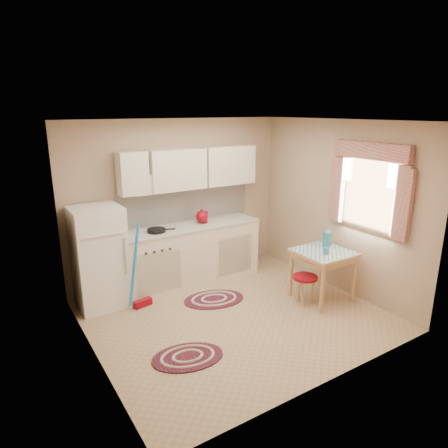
{
  "coord_description": "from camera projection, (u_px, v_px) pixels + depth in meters",
  "views": [
    {
      "loc": [
        -2.66,
        -3.93,
        2.64
      ],
      "look_at": [
        -0.02,
        0.25,
        1.2
      ],
      "focal_mm": 32.0,
      "sensor_mm": 36.0,
      "label": 1
    }
  ],
  "objects": [
    {
      "name": "mug",
      "position": [
        326.0,
        251.0,
        5.43
      ],
      "size": [
        0.1,
        0.1,
        0.1
      ],
      "primitive_type": "cylinder",
      "rotation": [
        0.0,
        0.0,
        -0.24
      ],
      "color": "teal",
      "rests_on": "table"
    },
    {
      "name": "coffee_pot",
      "position": [
        327.0,
        237.0,
        5.7
      ],
      "size": [
        0.18,
        0.17,
        0.29
      ],
      "primitive_type": null,
      "rotation": [
        0.0,
        0.0,
        -0.37
      ],
      "color": "teal",
      "rests_on": "table"
    },
    {
      "name": "rug_left",
      "position": [
        188.0,
        357.0,
        4.39
      ],
      "size": [
        0.9,
        0.71,
        0.02
      ],
      "primitive_type": null,
      "rotation": [
        0.0,
        0.0,
        -0.24
      ],
      "color": "maroon",
      "rests_on": "ground"
    },
    {
      "name": "base_cabinets",
      "position": [
        189.0,
        255.0,
        6.22
      ],
      "size": [
        2.25,
        0.6,
        0.88
      ],
      "primitive_type": "cube",
      "color": "white",
      "rests_on": "ground"
    },
    {
      "name": "stool",
      "position": [
        304.0,
        290.0,
        5.54
      ],
      "size": [
        0.35,
        0.35,
        0.42
      ],
      "primitive_type": "cylinder",
      "rotation": [
        0.0,
        0.0,
        -0.01
      ],
      "color": "maroon",
      "rests_on": "ground"
    },
    {
      "name": "red_kettle",
      "position": [
        202.0,
        217.0,
        6.18
      ],
      "size": [
        0.27,
        0.26,
        0.21
      ],
      "primitive_type": null,
      "rotation": [
        0.0,
        0.0,
        0.41
      ],
      "color": "maroon",
      "rests_on": "countertop"
    },
    {
      "name": "broom",
      "position": [
        140.0,
        266.0,
        5.37
      ],
      "size": [
        0.3,
        0.17,
        1.2
      ],
      "primitive_type": null,
      "rotation": [
        0.0,
        0.0,
        0.18
      ],
      "color": "#2280D6",
      "rests_on": "ground"
    },
    {
      "name": "table",
      "position": [
        322.0,
        275.0,
        5.66
      ],
      "size": [
        0.72,
        0.72,
        0.72
      ],
      "primitive_type": "cube",
      "color": "tan",
      "rests_on": "ground"
    },
    {
      "name": "fridge",
      "position": [
        99.0,
        257.0,
        5.4
      ],
      "size": [
        0.65,
        0.6,
        1.4
      ],
      "primitive_type": "cube",
      "color": "white",
      "rests_on": "ground"
    },
    {
      "name": "countertop",
      "position": [
        188.0,
        227.0,
        6.09
      ],
      "size": [
        2.27,
        0.62,
        0.04
      ],
      "primitive_type": "cube",
      "color": "#BBB8B1",
      "rests_on": "base_cabinets"
    },
    {
      "name": "frying_pan",
      "position": [
        156.0,
        230.0,
        5.76
      ],
      "size": [
        0.33,
        0.33,
        0.05
      ],
      "primitive_type": "cylinder",
      "rotation": [
        0.0,
        0.0,
        -0.31
      ],
      "color": "black",
      "rests_on": "countertop"
    },
    {
      "name": "room_shell",
      "position": [
        236.0,
        193.0,
        5.12
      ],
      "size": [
        3.64,
        3.6,
        2.52
      ],
      "color": "tan",
      "rests_on": "ground"
    },
    {
      "name": "rug_center",
      "position": [
        214.0,
        299.0,
        5.72
      ],
      "size": [
        0.99,
        0.78,
        0.02
      ],
      "primitive_type": null,
      "rotation": [
        0.0,
        0.0,
        -0.26
      ],
      "color": "maroon",
      "rests_on": "ground"
    },
    {
      "name": "red_canister",
      "position": [
        204.0,
        218.0,
        6.21
      ],
      "size": [
        0.13,
        0.13,
        0.16
      ],
      "primitive_type": "cylinder",
      "rotation": [
        0.0,
        0.0,
        0.28
      ],
      "color": "maroon",
      "rests_on": "countertop"
    }
  ]
}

